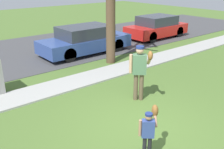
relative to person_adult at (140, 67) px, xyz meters
The scene contains 8 objects.
ground_plane 2.78m from the person_adult, 113.45° to the left, with size 48.00×48.00×0.00m, color #4C6B2D.
sidewalk_strip 2.85m from the person_adult, 112.59° to the left, with size 36.00×1.20×0.06m, color #A3A39E.
road_surface 7.60m from the person_adult, 97.80° to the left, with size 36.00×6.80×0.02m, color #424244.
person_adult is the anchor object (origin of this frame).
person_child 2.69m from the person_adult, 130.93° to the right, with size 0.58×0.37×1.10m.
baseball 1.41m from the person_adult, 113.70° to the right, with size 0.07×0.07×0.07m, color white.
parked_wagon_blue 5.69m from the person_adult, 72.49° to the left, with size 4.50×1.80×1.33m.
parked_hatchback_red 8.95m from the person_adult, 38.06° to the left, with size 4.00×1.75×1.33m.
Camera 1 is at (-4.21, -3.90, 3.56)m, focal length 41.73 mm.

